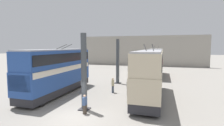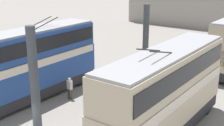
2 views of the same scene
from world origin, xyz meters
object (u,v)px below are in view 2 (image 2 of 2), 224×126
person_by_right_row (70,88)px  oil_drum (174,83)px  bus_left_near (166,89)px  person_by_left_row (135,105)px  bus_right_far (30,60)px  person_aisle_midway (115,96)px

person_by_right_row → oil_drum: 8.28m
bus_left_near → person_by_left_row: bus_left_near is taller
person_by_left_row → oil_drum: (6.33, 0.35, -0.50)m
oil_drum → bus_right_far: bearing=136.6°
bus_left_near → oil_drum: bearing=20.9°
bus_right_far → oil_drum: (7.96, -7.52, -2.44)m
person_by_right_row → person_by_left_row: 5.57m
bus_right_far → bus_left_near: bearing=-84.6°
bus_left_near → person_aisle_midway: bus_left_near is taller
person_aisle_midway → person_by_left_row: bearing=-42.1°
bus_left_near → bus_right_far: bearing=95.4°
bus_right_far → person_by_right_row: bearing=-56.1°
bus_left_near → bus_right_far: 10.25m
bus_right_far → person_by_left_row: size_ratio=6.27×
person_by_right_row → person_by_left_row: bearing=103.4°
person_by_right_row → person_by_left_row: person_by_left_row is taller
bus_right_far → person_by_left_row: (1.64, -7.87, -1.93)m
person_by_left_row → bus_left_near: bearing=21.8°
bus_left_near → person_aisle_midway: (1.17, 4.30, -1.90)m
bus_right_far → oil_drum: 11.22m
person_aisle_midway → person_by_right_row: 3.64m
bus_left_near → person_by_left_row: 3.07m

